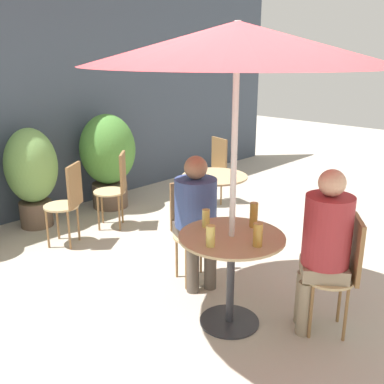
% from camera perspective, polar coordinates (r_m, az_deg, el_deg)
% --- Properties ---
extents(ground_plane, '(20.00, 20.00, 0.00)m').
position_cam_1_polar(ground_plane, '(3.67, 4.42, -16.33)').
color(ground_plane, '#B2A899').
extents(storefront_wall, '(10.00, 0.06, 3.00)m').
position_cam_1_polar(storefront_wall, '(5.80, -22.39, 10.85)').
color(storefront_wall, '#3D4756').
rests_on(storefront_wall, ground_plane).
extents(cafe_table_near, '(0.79, 0.79, 0.74)m').
position_cam_1_polar(cafe_table_near, '(3.42, 4.92, -8.41)').
color(cafe_table_near, '#2D2D33').
rests_on(cafe_table_near, ground_plane).
extents(cafe_table_far, '(0.72, 0.72, 0.74)m').
position_cam_1_polar(cafe_table_far, '(4.98, 2.85, -0.24)').
color(cafe_table_far, '#2D2D33').
rests_on(cafe_table_far, ground_plane).
extents(bistro_chair_0, '(0.43, 0.43, 0.91)m').
position_cam_1_polar(bistro_chair_0, '(3.49, 18.59, -8.88)').
color(bistro_chair_0, tan).
rests_on(bistro_chair_0, ground_plane).
extents(bistro_chair_1, '(0.41, 0.42, 0.91)m').
position_cam_1_polar(bistro_chair_1, '(4.10, -0.24, -3.90)').
color(bistro_chair_1, tan).
rests_on(bistro_chair_1, ground_plane).
extents(bistro_chair_3, '(0.41, 0.39, 0.91)m').
position_cam_1_polar(bistro_chair_3, '(6.18, 2.86, 3.42)').
color(bistro_chair_3, tan).
rests_on(bistro_chair_3, ground_plane).
extents(bistro_chair_4, '(0.43, 0.43, 0.91)m').
position_cam_1_polar(bistro_chair_4, '(4.97, -15.41, -0.69)').
color(bistro_chair_4, tan).
rests_on(bistro_chair_4, ground_plane).
extents(bistro_chair_5, '(0.43, 0.43, 0.91)m').
position_cam_1_polar(bistro_chair_5, '(5.38, -9.54, 1.07)').
color(bistro_chair_5, tan).
rests_on(bistro_chair_5, ground_plane).
extents(seated_person_0, '(0.43, 0.44, 1.26)m').
position_cam_1_polar(seated_person_0, '(3.38, 16.50, -5.78)').
color(seated_person_0, gray).
rests_on(seated_person_0, ground_plane).
extents(seated_person_1, '(0.43, 0.45, 1.19)m').
position_cam_1_polar(seated_person_1, '(3.92, 0.56, -2.46)').
color(seated_person_1, brown).
rests_on(seated_person_1, ground_plane).
extents(beer_glass_0, '(0.06, 0.06, 0.14)m').
position_cam_1_polar(beer_glass_0, '(3.46, 1.78, -3.35)').
color(beer_glass_0, '#DBC65B').
rests_on(beer_glass_0, cafe_table_near).
extents(beer_glass_1, '(0.06, 0.06, 0.15)m').
position_cam_1_polar(beer_glass_1, '(3.13, 2.37, -5.60)').
color(beer_glass_1, '#DBC65B').
rests_on(beer_glass_1, cafe_table_near).
extents(beer_glass_2, '(0.07, 0.07, 0.17)m').
position_cam_1_polar(beer_glass_2, '(3.16, 8.36, -5.38)').
color(beer_glass_2, '#B28433').
rests_on(beer_glass_2, cafe_table_near).
extents(beer_glass_3, '(0.06, 0.06, 0.20)m').
position_cam_1_polar(beer_glass_3, '(3.48, 7.85, -2.91)').
color(beer_glass_3, '#B28433').
rests_on(beer_glass_3, cafe_table_near).
extents(potted_plant_1, '(0.61, 0.61, 1.20)m').
position_cam_1_polar(potted_plant_1, '(5.62, -19.69, 2.46)').
color(potted_plant_1, brown).
rests_on(potted_plant_1, ground_plane).
extents(potted_plant_2, '(0.73, 0.73, 1.26)m').
position_cam_1_polar(potted_plant_2, '(6.08, -10.63, 4.60)').
color(potted_plant_2, brown).
rests_on(potted_plant_2, ground_plane).
extents(umbrella, '(2.08, 2.08, 2.22)m').
position_cam_1_polar(umbrella, '(3.08, 5.69, 18.21)').
color(umbrella, silver).
rests_on(umbrella, ground_plane).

